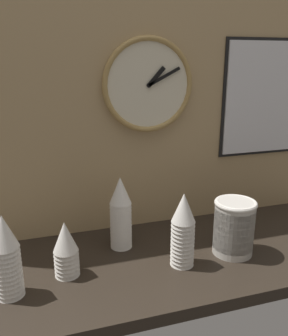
% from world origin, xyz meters
% --- Properties ---
extents(ground_plane, '(1.60, 0.56, 0.04)m').
position_xyz_m(ground_plane, '(0.00, 0.00, -0.02)').
color(ground_plane, black).
extents(wall_tiled_back, '(1.60, 0.03, 1.05)m').
position_xyz_m(wall_tiled_back, '(0.00, 0.27, 0.53)').
color(wall_tiled_back, tan).
rests_on(wall_tiled_back, ground_plane).
extents(cup_stack_center_right, '(0.08, 0.08, 0.25)m').
position_xyz_m(cup_stack_center_right, '(0.08, -0.07, 0.12)').
color(cup_stack_center_right, white).
rests_on(cup_stack_center_right, ground_plane).
extents(cup_stack_left, '(0.08, 0.08, 0.25)m').
position_xyz_m(cup_stack_left, '(-0.45, -0.08, 0.12)').
color(cup_stack_left, white).
rests_on(cup_stack_left, ground_plane).
extents(cup_stack_center_left, '(0.08, 0.08, 0.18)m').
position_xyz_m(cup_stack_center_left, '(-0.28, -0.02, 0.09)').
color(cup_stack_center_left, white).
rests_on(cup_stack_center_left, ground_plane).
extents(cup_stack_center, '(0.08, 0.08, 0.26)m').
position_xyz_m(cup_stack_center, '(-0.08, 0.10, 0.13)').
color(cup_stack_center, white).
rests_on(cup_stack_center, ground_plane).
extents(bowl_stack_right, '(0.14, 0.14, 0.19)m').
position_xyz_m(bowl_stack_right, '(0.27, -0.06, 0.10)').
color(bowl_stack_right, beige).
rests_on(bowl_stack_right, ground_plane).
extents(wall_clock, '(0.34, 0.03, 0.34)m').
position_xyz_m(wall_clock, '(0.06, 0.23, 0.55)').
color(wall_clock, beige).
extents(menu_board, '(0.38, 0.01, 0.46)m').
position_xyz_m(menu_board, '(0.56, 0.24, 0.49)').
color(menu_board, black).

